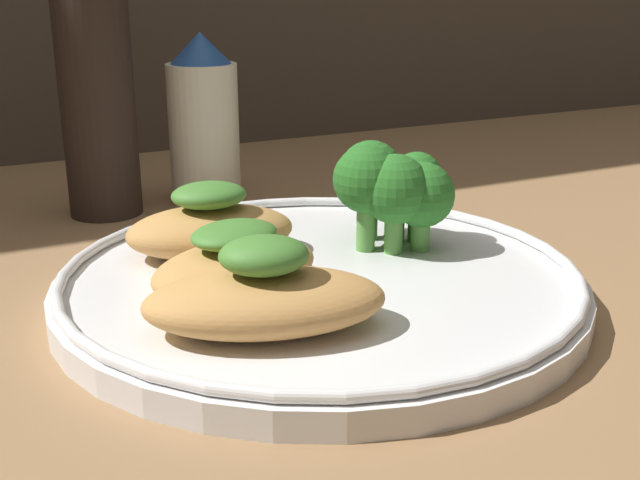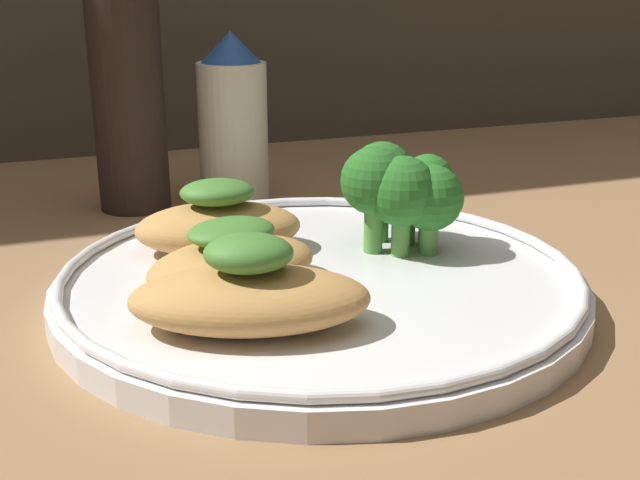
% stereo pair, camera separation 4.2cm
% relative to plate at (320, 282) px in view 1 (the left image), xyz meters
% --- Properties ---
extents(ground_plane, '(1.80, 1.80, 0.01)m').
position_rel_plate_xyz_m(ground_plane, '(0.00, 0.00, -0.01)').
color(ground_plane, '#936D47').
extents(plate, '(0.28, 0.28, 0.02)m').
position_rel_plate_xyz_m(plate, '(0.00, 0.00, 0.00)').
color(plate, white).
rests_on(plate, ground_plane).
extents(grilled_meat_front, '(0.12, 0.09, 0.04)m').
position_rel_plate_xyz_m(grilled_meat_front, '(-0.05, -0.05, 0.02)').
color(grilled_meat_front, tan).
rests_on(grilled_meat_front, plate).
extents(grilled_meat_middle, '(0.10, 0.08, 0.04)m').
position_rel_plate_xyz_m(grilled_meat_middle, '(-0.05, 0.00, 0.02)').
color(grilled_meat_middle, tan).
rests_on(grilled_meat_middle, plate).
extents(grilled_meat_back, '(0.10, 0.08, 0.04)m').
position_rel_plate_xyz_m(grilled_meat_back, '(-0.04, 0.06, 0.02)').
color(grilled_meat_back, tan).
rests_on(grilled_meat_back, plate).
extents(broccoli_bunch, '(0.07, 0.07, 0.06)m').
position_rel_plate_xyz_m(broccoli_bunch, '(0.06, 0.02, 0.04)').
color(broccoli_bunch, '#569942').
rests_on(broccoli_bunch, plate).
extents(sauce_bottle, '(0.05, 0.05, 0.13)m').
position_rel_plate_xyz_m(sauce_bottle, '(0.01, 0.22, 0.05)').
color(sauce_bottle, silver).
rests_on(sauce_bottle, ground_plane).
extents(pepper_grinder, '(0.05, 0.05, 0.20)m').
position_rel_plate_xyz_m(pepper_grinder, '(-0.07, 0.22, 0.08)').
color(pepper_grinder, black).
rests_on(pepper_grinder, ground_plane).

